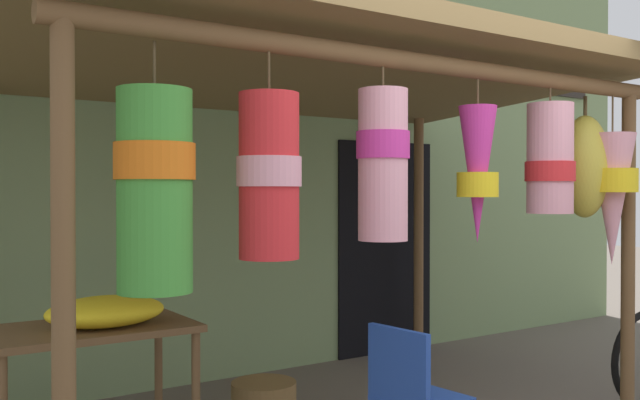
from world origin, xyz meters
TOP-DOWN VIEW (x-y plane):
  - shop_facade at (0.01, 2.76)m, footprint 9.95×0.29m
  - market_stall_canopy at (-0.17, 1.02)m, footprint 4.18×2.60m
  - display_table at (-1.62, 1.45)m, footprint 1.11×0.69m
  - flower_heap_on_table at (-1.55, 1.37)m, footprint 0.66×0.46m
  - folding_chair at (-0.33, 0.21)m, footprint 0.44×0.44m

SIDE VIEW (x-z plane):
  - folding_chair at x=-0.33m, z-range 0.08..0.92m
  - display_table at x=-1.62m, z-range 0.29..1.07m
  - flower_heap_on_table at x=-1.55m, z-range 0.78..0.95m
  - market_stall_canopy at x=-0.17m, z-range 0.87..3.34m
  - shop_facade at x=0.01m, z-range 0.00..4.43m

